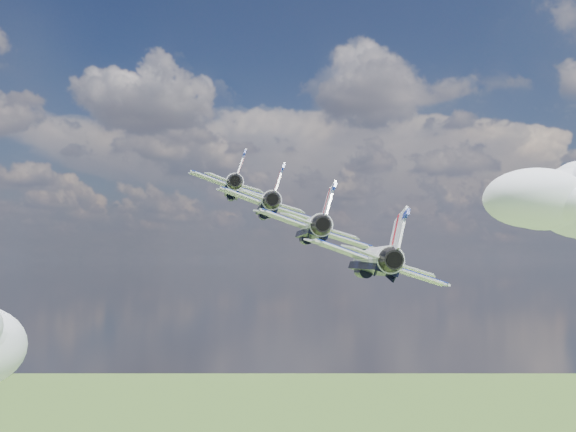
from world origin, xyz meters
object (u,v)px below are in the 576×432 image
(jet_0, at_px, (234,188))
(jet_1, at_px, (268,205))
(jet_3, at_px, (371,260))
(jet_2, at_px, (312,228))

(jet_0, bearing_deg, jet_1, -71.73)
(jet_3, bearing_deg, jet_0, 108.27)
(jet_1, xyz_separation_m, jet_2, (7.51, -8.14, -2.96))
(jet_0, xyz_separation_m, jet_2, (15.01, -16.27, -5.92))
(jet_1, relative_size, jet_2, 1.00)
(jet_3, bearing_deg, jet_1, 108.27)
(jet_2, bearing_deg, jet_1, 108.27)
(jet_1, height_order, jet_2, jet_1)
(jet_0, relative_size, jet_2, 1.00)
(jet_1, distance_m, jet_2, 11.46)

